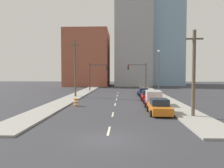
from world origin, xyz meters
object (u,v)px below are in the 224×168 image
at_px(sedan_orange, 159,107).
at_px(traffic_signal_left, 95,73).
at_px(traffic_barrel, 76,102).
at_px(sedan_navy, 143,92).
at_px(box_truck_maroon, 153,99).
at_px(street_lamp, 159,69).
at_px(utility_pole_left_mid, 75,68).
at_px(traffic_signal_right, 141,73).
at_px(sedan_red, 148,96).
at_px(utility_pole_right_near, 194,73).

bearing_deg(sedan_orange, traffic_signal_left, 109.77).
height_order(traffic_barrel, sedan_navy, sedan_navy).
bearing_deg(box_truck_maroon, street_lamp, 80.60).
bearing_deg(street_lamp, utility_pole_left_mid, -170.11).
bearing_deg(sedan_orange, traffic_signal_right, 89.10).
bearing_deg(traffic_barrel, traffic_signal_left, 91.49).
xyz_separation_m(sedan_red, sedan_navy, (-0.05, 6.45, -0.02)).
distance_m(traffic_signal_left, box_truck_maroon, 25.00).
relative_size(traffic_signal_right, sedan_red, 1.42).
bearing_deg(utility_pole_right_near, sedan_orange, 149.97).
relative_size(traffic_signal_left, street_lamp, 0.78).
bearing_deg(sedan_red, traffic_barrel, -144.10).
relative_size(utility_pole_left_mid, traffic_barrel, 10.28).
xyz_separation_m(utility_pole_right_near, traffic_barrel, (-12.33, 6.43, -3.66)).
bearing_deg(sedan_orange, traffic_barrel, 153.21).
distance_m(utility_pole_left_mid, traffic_barrel, 11.64).
height_order(traffic_signal_left, sedan_red, traffic_signal_left).
xyz_separation_m(traffic_barrel, sedan_navy, (9.60, 13.04, 0.18)).
relative_size(traffic_barrel, sedan_navy, 0.22).
xyz_separation_m(box_truck_maroon, sedan_red, (-0.03, 5.83, -0.24)).
height_order(traffic_signal_left, traffic_signal_right, same).
bearing_deg(utility_pole_left_mid, sedan_navy, 12.19).
relative_size(sedan_orange, box_truck_maroon, 0.87).
height_order(utility_pole_right_near, sedan_navy, utility_pole_right_near).
xyz_separation_m(utility_pole_left_mid, box_truck_maroon, (12.04, -9.70, -4.10)).
distance_m(traffic_signal_right, sedan_navy, 10.87).
height_order(box_truck_maroon, sedan_navy, box_truck_maroon).
bearing_deg(sedan_red, traffic_signal_left, 123.14).
xyz_separation_m(traffic_signal_right, utility_pole_right_near, (2.39, -29.74, -0.07)).
bearing_deg(sedan_orange, utility_pole_left_mid, 127.84).
relative_size(traffic_signal_right, box_truck_maroon, 1.22).
bearing_deg(sedan_orange, box_truck_maroon, 88.05).
bearing_deg(utility_pole_left_mid, sedan_orange, -52.16).
xyz_separation_m(street_lamp, sedan_navy, (-2.72, 0.03, -4.17)).
relative_size(traffic_signal_left, sedan_navy, 1.52).
bearing_deg(traffic_signal_right, sedan_orange, -90.90).
bearing_deg(traffic_barrel, sedan_navy, 53.64).
distance_m(traffic_signal_right, box_truck_maroon, 22.79).
xyz_separation_m(traffic_barrel, street_lamp, (12.32, 13.01, 4.35)).
bearing_deg(traffic_signal_left, box_truck_maroon, -65.47).
bearing_deg(box_truck_maroon, traffic_signal_right, 92.08).
bearing_deg(utility_pole_left_mid, traffic_signal_left, 82.26).
relative_size(traffic_signal_left, traffic_signal_right, 1.00).
relative_size(box_truck_maroon, sedan_red, 1.16).
xyz_separation_m(street_lamp, sedan_orange, (-2.82, -17.81, -4.13)).
relative_size(traffic_signal_right, utility_pole_right_near, 0.81).
bearing_deg(sedan_red, traffic_signal_right, 90.63).
height_order(utility_pole_left_mid, traffic_barrel, utility_pole_left_mid).
relative_size(traffic_barrel, box_truck_maroon, 0.18).
distance_m(sedan_orange, sedan_red, 11.38).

